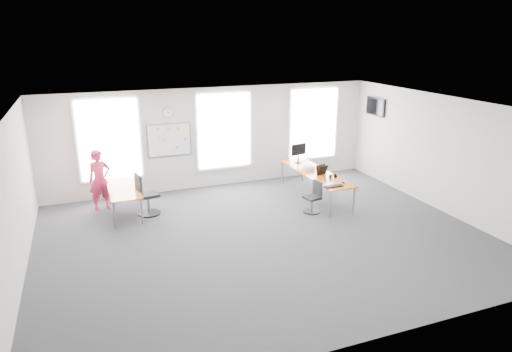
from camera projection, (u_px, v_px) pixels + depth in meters
name	position (u px, v px, depth m)	size (l,w,h in m)	color
floor	(264.00, 237.00, 10.52)	(10.00, 10.00, 0.00)	#252428
ceiling	(265.00, 108.00, 9.61)	(10.00, 10.00, 0.00)	white
wall_back	(214.00, 138.00, 13.63)	(10.00, 10.00, 0.00)	silver
wall_front	(370.00, 254.00, 6.51)	(10.00, 10.00, 0.00)	silver
wall_left	(12.00, 205.00, 8.36)	(10.00, 10.00, 0.00)	silver
wall_right	(444.00, 154.00, 11.78)	(10.00, 10.00, 0.00)	silver
window_left	(109.00, 140.00, 12.51)	(1.60, 0.06, 2.20)	white
window_mid	(224.00, 131.00, 13.64)	(1.60, 0.06, 2.20)	white
window_right	(313.00, 124.00, 14.67)	(1.60, 0.06, 2.20)	white
desk_right	(315.00, 174.00, 12.87)	(0.82, 3.07, 0.75)	#BC5D1F
desk_left	(124.00, 190.00, 11.72)	(0.76, 1.89, 0.69)	#BC5D1F
chair_right	(314.00, 199.00, 11.91)	(0.44, 0.44, 0.83)	black
chair_left	(146.00, 197.00, 11.70)	(0.59, 0.59, 1.10)	black
person	(100.00, 180.00, 11.99)	(0.59, 0.39, 1.62)	#C2254C
whiteboard	(169.00, 140.00, 13.12)	(1.20, 0.03, 0.90)	white
wall_clock	(168.00, 112.00, 12.88)	(0.30, 0.30, 0.04)	gray
tv	(376.00, 107.00, 14.19)	(0.06, 0.90, 0.55)	black
keyboard	(333.00, 186.00, 11.65)	(0.49, 0.18, 0.02)	black
mouse	(343.00, 183.00, 11.90)	(0.07, 0.12, 0.04)	black
lens_cap	(331.00, 180.00, 12.19)	(0.07, 0.07, 0.01)	black
headphones	(333.00, 176.00, 12.30)	(0.20, 0.11, 0.12)	black
laptop_sleeve	(322.00, 170.00, 12.59)	(0.35, 0.27, 0.28)	black
paper_stack	(308.00, 168.00, 13.03)	(0.31, 0.23, 0.11)	beige
monitor	(299.00, 151.00, 13.68)	(0.52, 0.22, 0.59)	black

